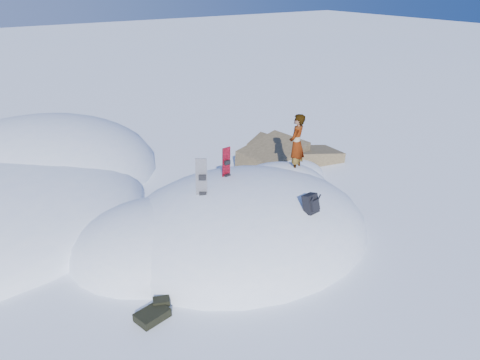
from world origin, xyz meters
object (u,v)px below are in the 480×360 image
backpack (311,204)px  person (297,144)px  snowboard_red (226,171)px  snowboard_dark (202,187)px

backpack → person: 2.88m
snowboard_red → backpack: (0.86, -2.38, -0.23)m
snowboard_red → snowboard_dark: size_ratio=0.90×
snowboard_red → backpack: bearing=-75.5°
snowboard_red → backpack: 2.54m
snowboard_red → backpack: snowboard_red is taller
snowboard_dark → person: size_ratio=0.84×
snowboard_dark → backpack: (1.89, -1.87, -0.20)m
snowboard_red → person: 2.41m
snowboard_dark → backpack: bearing=-10.7°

